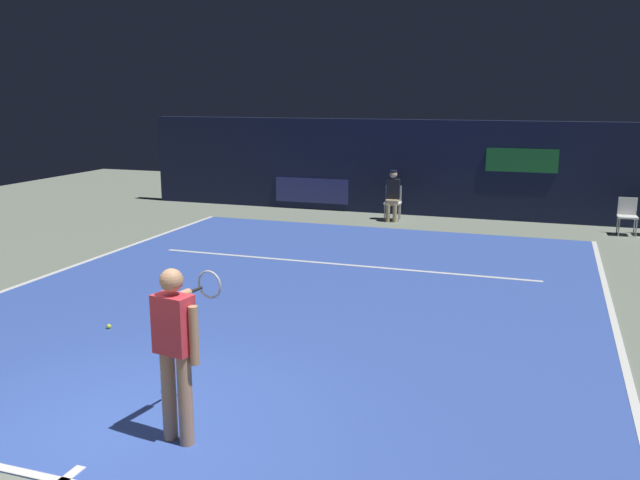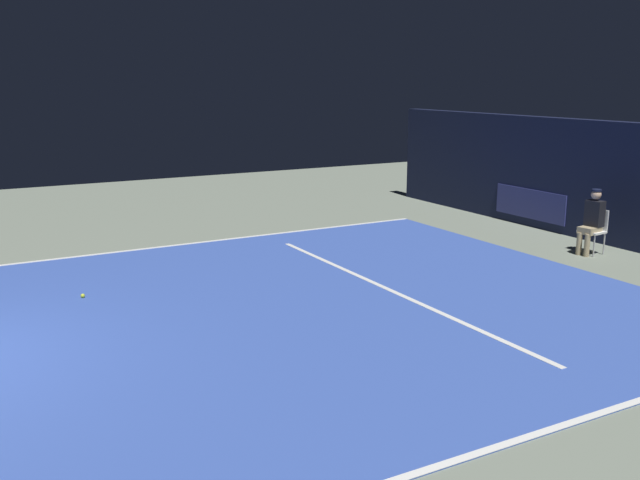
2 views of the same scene
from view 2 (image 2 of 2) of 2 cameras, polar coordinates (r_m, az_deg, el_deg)
The scene contains 8 objects.
ground_plane at distance 10.97m, azimuth -3.58°, elevation -5.58°, with size 30.16×30.16×0.00m, color gray.
court_surface at distance 10.96m, azimuth -3.58°, elevation -5.55°, with size 9.77×11.89×0.01m, color #3856B2.
line_sideline_left at distance 7.25m, azimuth 13.80°, elevation -15.99°, with size 0.10×11.89×0.01m, color white.
line_sideline_right at distance 15.31m, azimuth -11.39°, elevation -0.40°, with size 0.10×11.89×0.01m, color white.
line_service at distance 11.95m, azimuth 5.48°, elevation -3.96°, with size 7.62×0.10×0.01m, color white.
back_wall at distance 15.87m, azimuth 24.04°, elevation 3.92°, with size 15.37×0.33×2.60m.
line_judge_on_chair at distance 15.18m, azimuth 21.11°, elevation 1.46°, with size 0.48×0.56×1.32m.
tennis_ball at distance 12.07m, azimuth -18.59°, elevation -4.28°, with size 0.07×0.07×0.07m, color #CCE033.
Camera 2 is at (9.41, 0.51, 3.47)m, focal length 39.68 mm.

